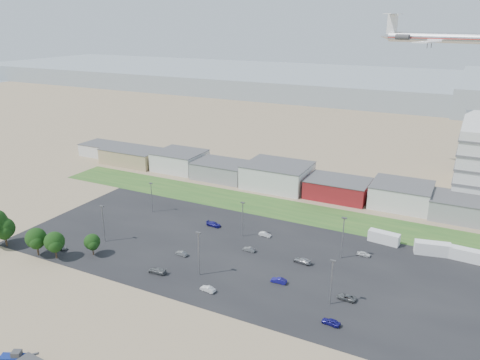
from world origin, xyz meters
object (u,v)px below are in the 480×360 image
Objects in this scene: parked_car_12 at (302,261)px; parked_car_0 at (346,297)px; parked_car_2 at (331,322)px; parked_car_4 at (182,253)px; parked_car_10 at (61,247)px; box_trailer_a at (384,237)px; parked_car_8 at (364,254)px; parked_car_11 at (265,234)px; telehandler at (13,358)px; parked_car_6 at (214,224)px; parked_car_3 at (157,271)px; parked_car_1 at (279,280)px; airliner at (439,38)px; parked_car_7 at (249,249)px; parked_car_13 at (208,289)px.

parked_car_0 is at bearing 59.13° from parked_car_12.
parked_car_2 reaches higher than parked_car_4.
parked_car_0 is at bearing -74.49° from parked_car_10.
parked_car_10 is (-73.52, -41.49, -0.96)m from box_trailer_a.
parked_car_8 is 0.98× the size of parked_car_11.
parked_car_12 reaches higher than parked_car_11.
telehandler is 1.55× the size of parked_car_6.
parked_car_10 is (-29.35, -1.36, -0.11)m from parked_car_3.
parked_car_3 reaches higher than parked_car_1.
box_trailer_a is at bearing -177.19° from parked_car_2.
airliner reaches higher than parked_car_10.
parked_car_2 is 71.23m from parked_car_10.
parked_car_6 is (-47.38, -74.16, -49.64)m from airliner.
parked_car_13 is (0.08, -20.89, 0.04)m from parked_car_7.
airliner reaches higher than parked_car_8.
parked_car_13 is (-27.40, -0.68, -0.04)m from parked_car_2.
box_trailer_a reaches higher than parked_car_7.
parked_car_1 is (-19.05, -93.95, -49.68)m from airliner.
parked_car_12 is (-13.24, 20.57, 0.01)m from parked_car_2.
airliner is at bearing -21.85° from parked_car_11.
telehandler is 1.83× the size of parked_car_10.
parked_car_8 is at bearing -172.01° from parked_car_0.
parked_car_11 is 0.78× the size of parked_car_12.
parked_car_4 reaches higher than parked_car_7.
airliner is at bearing -28.77° from parked_car_10.
airliner is 12.60× the size of parked_car_11.
parked_car_2 is at bearing 13.81° from telehandler.
box_trailer_a is 53.36m from parked_car_4.
parked_car_12 is (14.15, -9.44, 0.08)m from parked_car_11.
parked_car_6 reaches higher than parked_car_0.
box_trailer_a is 36.18m from parked_car_7.
parked_car_6 is at bearing -128.05° from parked_car_1.
parked_car_4 is at bearing 174.92° from parked_car_3.
parked_car_10 is (-70.51, -31.67, -0.03)m from parked_car_8.
parked_car_2 is (45.34, 35.60, -0.80)m from telehandler.
parked_car_2 is at bearing 54.26° from parked_car_1.
parked_car_0 is at bearing 20.47° from telehandler.
parked_car_11 is at bearing -178.21° from parked_car_7.
parked_car_8 is at bearing 143.37° from parked_car_1.
parked_car_11 is at bearing -116.46° from parked_car_12.
parked_car_2 is 40.63m from parked_car_11.
parked_car_6 is at bearing -109.15° from parked_car_0.
parked_car_1 reaches higher than parked_car_11.
telehandler is 1.52× the size of parked_car_3.
parked_car_2 is (-2.29, -40.74, -0.88)m from box_trailer_a.
parked_car_3 is (-46.04, -102.87, -49.62)m from airliner.
parked_car_10 is at bearing -76.70° from parked_car_0.
airliner reaches higher than parked_car_4.
parked_car_1 is 1.09× the size of parked_car_4.
parked_car_6 is at bearing -108.21° from airliner.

